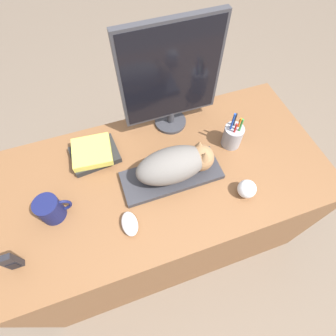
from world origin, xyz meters
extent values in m
plane|color=#6B5B4C|center=(0.00, 0.00, 0.00)|extent=(12.00, 12.00, 0.00)
cube|color=brown|center=(0.00, 0.37, 0.38)|extent=(1.47, 0.73, 0.75)
cube|color=#2D2D33|center=(0.02, 0.34, 0.76)|extent=(0.43, 0.17, 0.02)
ellipsoid|color=#66605B|center=(0.02, 0.34, 0.85)|extent=(0.30, 0.16, 0.14)
sphere|color=olive|center=(0.15, 0.34, 0.84)|extent=(0.12, 0.12, 0.12)
cone|color=olive|center=(0.15, 0.31, 0.89)|extent=(0.04, 0.04, 0.05)
cone|color=olive|center=(0.15, 0.37, 0.89)|extent=(0.04, 0.04, 0.05)
cylinder|color=#333338|center=(0.12, 0.64, 0.76)|extent=(0.16, 0.16, 0.02)
cylinder|color=#333338|center=(0.12, 0.64, 0.80)|extent=(0.04, 0.04, 0.06)
cube|color=#333338|center=(0.12, 0.64, 1.05)|extent=(0.43, 0.03, 0.46)
cube|color=black|center=(0.12, 0.63, 1.05)|extent=(0.41, 0.01, 0.43)
ellipsoid|color=silver|center=(-0.21, 0.18, 0.77)|extent=(0.06, 0.10, 0.04)
cylinder|color=#141947|center=(-0.48, 0.33, 0.80)|extent=(0.10, 0.10, 0.11)
torus|color=#141947|center=(-0.44, 0.33, 0.80)|extent=(0.07, 0.01, 0.07)
cylinder|color=#939399|center=(0.35, 0.42, 0.81)|extent=(0.09, 0.09, 0.11)
cylinder|color=orange|center=(0.37, 0.43, 0.85)|extent=(0.01, 0.01, 0.12)
cylinder|color=black|center=(0.35, 0.44, 0.86)|extent=(0.01, 0.01, 0.14)
cylinder|color=#1E47B2|center=(0.33, 0.43, 0.87)|extent=(0.01, 0.01, 0.16)
cylinder|color=#B21E1E|center=(0.34, 0.40, 0.85)|extent=(0.01, 0.01, 0.12)
cylinder|color=#338C38|center=(0.36, 0.40, 0.86)|extent=(0.01, 0.01, 0.14)
sphere|color=silver|center=(0.29, 0.16, 0.79)|extent=(0.08, 0.08, 0.08)
cube|color=black|center=(-0.63, 0.17, 0.81)|extent=(0.05, 0.02, 0.11)
cube|color=black|center=(-0.63, 0.16, 0.79)|extent=(0.03, 0.00, 0.05)
cube|color=black|center=(-0.27, 0.56, 0.77)|extent=(0.22, 0.18, 0.03)
cube|color=#CCC14C|center=(-0.28, 0.55, 0.80)|extent=(0.18, 0.18, 0.03)
camera|label=1|loc=(-0.18, -0.19, 1.76)|focal=28.00mm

